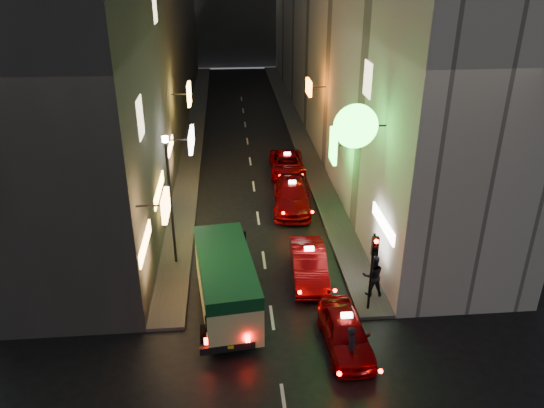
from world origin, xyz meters
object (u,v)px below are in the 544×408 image
object	(u,v)px
minibus	(226,278)
lamp_post	(170,193)
traffic_light	(374,257)
taxi_near	(346,330)
pedestrian_crossing	(352,344)

from	to	relation	value
minibus	lamp_post	bearing A→B (deg)	121.68
minibus	traffic_light	world-z (taller)	traffic_light
minibus	taxi_near	bearing A→B (deg)	-30.79
taxi_near	pedestrian_crossing	size ratio (longest dim) A/B	2.61
lamp_post	pedestrian_crossing	bearing A→B (deg)	-48.01
pedestrian_crossing	traffic_light	world-z (taller)	traffic_light
taxi_near	traffic_light	distance (m)	3.07
minibus	taxi_near	world-z (taller)	minibus
taxi_near	lamp_post	bearing A→B (deg)	136.27
traffic_light	lamp_post	bearing A→B (deg)	151.09
traffic_light	lamp_post	size ratio (longest dim) A/B	0.56
minibus	pedestrian_crossing	world-z (taller)	minibus
traffic_light	lamp_post	distance (m)	9.42
minibus	pedestrian_crossing	distance (m)	5.73
pedestrian_crossing	lamp_post	size ratio (longest dim) A/B	0.31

